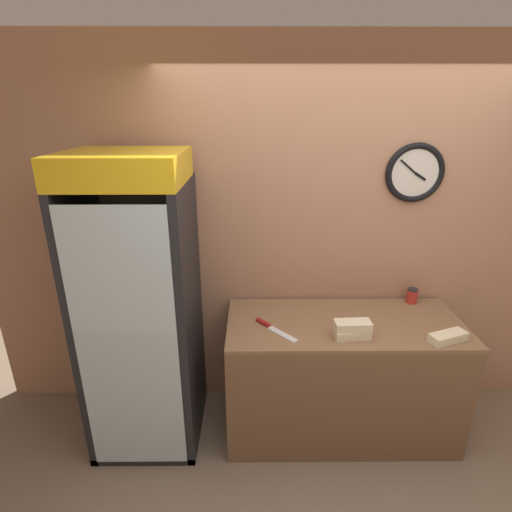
% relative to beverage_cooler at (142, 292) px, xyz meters
% --- Properties ---
extents(wall_back, '(5.20, 0.10, 2.70)m').
position_rel_beverage_cooler_xyz_m(wall_back, '(1.36, 0.36, 0.26)').
color(wall_back, '#AD7A5B').
rests_on(wall_back, ground_plane).
extents(prep_counter, '(1.59, 0.69, 0.88)m').
position_rel_beverage_cooler_xyz_m(prep_counter, '(1.36, -0.03, -0.65)').
color(prep_counter, brown).
rests_on(prep_counter, ground_plane).
extents(beverage_cooler, '(0.70, 0.72, 2.01)m').
position_rel_beverage_cooler_xyz_m(beverage_cooler, '(0.00, 0.00, 0.00)').
color(beverage_cooler, black).
rests_on(beverage_cooler, ground_plane).
extents(sandwich_stack_bottom, '(0.23, 0.12, 0.06)m').
position_rel_beverage_cooler_xyz_m(sandwich_stack_bottom, '(1.36, -0.23, -0.18)').
color(sandwich_stack_bottom, beige).
rests_on(sandwich_stack_bottom, prep_counter).
extents(sandwich_stack_middle, '(0.23, 0.11, 0.06)m').
position_rel_beverage_cooler_xyz_m(sandwich_stack_middle, '(1.36, -0.23, -0.13)').
color(sandwich_stack_middle, beige).
rests_on(sandwich_stack_middle, sandwich_stack_bottom).
extents(sandwich_flat_left, '(0.26, 0.17, 0.05)m').
position_rel_beverage_cooler_xyz_m(sandwich_flat_left, '(1.95, -0.27, -0.19)').
color(sandwich_flat_left, beige).
rests_on(sandwich_flat_left, prep_counter).
extents(chefs_knife, '(0.26, 0.28, 0.02)m').
position_rel_beverage_cooler_xyz_m(chefs_knife, '(0.85, -0.11, -0.21)').
color(chefs_knife, silver).
rests_on(chefs_knife, prep_counter).
extents(condiment_jar, '(0.08, 0.08, 0.11)m').
position_rel_beverage_cooler_xyz_m(condiment_jar, '(1.91, 0.25, -0.16)').
color(condiment_jar, '#B72D23').
rests_on(condiment_jar, prep_counter).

